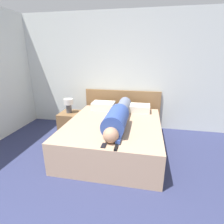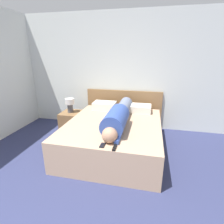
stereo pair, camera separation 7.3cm
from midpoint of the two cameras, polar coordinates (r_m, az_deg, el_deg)
The scene contains 10 objects.
wall_back at distance 4.16m, azimuth 0.60°, elevation 12.78°, with size 5.61×0.06×2.60m.
bed at distance 3.28m, azimuth -0.16°, elevation -7.80°, with size 1.67×1.92×0.53m.
headboard at distance 4.23m, azimuth 2.80°, elevation 1.10°, with size 1.79×0.04×0.90m.
nightstand at distance 4.08m, azimuth -14.03°, elevation -3.34°, with size 0.41×0.47×0.48m.
table_lamp at distance 3.94m, azimuth -14.52°, elevation 2.51°, with size 0.20×0.20×0.31m.
person_lying at distance 3.05m, azimuth 1.49°, elevation -1.28°, with size 0.35×1.76×0.35m.
pillow_near_headboard at distance 3.89m, azimuth -3.37°, elevation 2.03°, with size 0.49×0.34×0.16m.
pillow_second at distance 3.78m, azimuth 8.22°, elevation 1.24°, with size 0.46×0.34×0.15m.
tv_remote at distance 2.35m, azimuth 0.43°, elevation -11.54°, with size 0.04×0.15×0.02m.
cell_phone at distance 2.41m, azimuth -3.57°, elevation -10.86°, with size 0.06×0.13×0.01m.
Camera 1 is at (0.72, -0.08, 1.73)m, focal length 28.00 mm.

